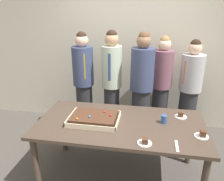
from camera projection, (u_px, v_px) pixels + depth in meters
The scene contains 14 objects.
ground_plane at pixel (120, 175), 2.94m from camera, with size 12.00×12.00×0.00m, color #4C4742.
interior_back_panel at pixel (133, 43), 3.87m from camera, with size 8.00×0.12×3.00m, color beige.
party_table at pixel (120, 128), 2.68m from camera, with size 2.01×1.01×0.80m.
sheet_cake at pixel (94, 118), 2.68m from camera, with size 0.61×0.44×0.10m.
plated_slice_near_left at pixel (181, 116), 2.77m from camera, with size 0.15×0.15×0.07m.
plated_slice_near_right at pixel (202, 135), 2.35m from camera, with size 0.15×0.15×0.08m.
plated_slice_far_left at pixel (145, 142), 2.23m from camera, with size 0.15×0.15×0.07m.
drink_cup_nearest at pixel (164, 119), 2.63m from camera, with size 0.07×0.07×0.10m, color #2D5199.
cake_server_utensil at pixel (177, 146), 2.20m from camera, with size 0.03×0.20×0.01m, color silver.
person_serving_front at pixel (190, 88), 3.61m from camera, with size 0.36×0.36×1.65m.
person_green_shirt_behind at pixel (112, 84), 3.50m from camera, with size 0.31×0.31×1.79m.
person_striped_tie_right at pixel (141, 88), 3.39m from camera, with size 0.35×0.35×1.78m.
person_far_right_suit at pixel (161, 85), 3.67m from camera, with size 0.33×0.33×1.69m.
person_left_edge_reaching at pixel (84, 84), 3.62m from camera, with size 0.34×0.34×1.76m.
Camera 1 is at (0.30, -2.32, 2.11)m, focal length 35.28 mm.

